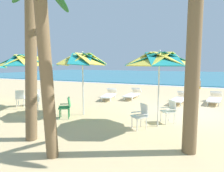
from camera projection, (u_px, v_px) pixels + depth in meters
The scene contains 20 objects.
ground_plane at pixel (188, 112), 9.10m from camera, with size 80.00×80.00×0.00m, color #D3B784.
sea at pixel (195, 76), 35.52m from camera, with size 80.00×36.00×0.10m, color teal.
surf_foam at pixel (193, 87), 18.83m from camera, with size 80.00×0.70×0.01m, color white.
beach_umbrella_0 at pixel (159, 60), 6.76m from camera, with size 2.53×2.53×2.70m.
plastic_chair_0 at pixel (169, 110), 7.43m from camera, with size 0.63×0.63×0.87m.
plastic_chair_1 at pixel (141, 115), 6.74m from camera, with size 0.63×0.63×0.87m.
beach_umbrella_1 at pixel (83, 60), 8.39m from camera, with size 2.20×2.20×2.75m.
plastic_chair_2 at pixel (66, 106), 8.06m from camera, with size 0.62×0.60×0.87m.
beach_umbrella_2 at pixel (26, 61), 9.49m from camera, with size 2.59×2.59×2.74m.
plastic_chair_3 at pixel (34, 102), 9.03m from camera, with size 0.60×0.58×0.87m.
plastic_chair_4 at pixel (20, 97), 10.24m from camera, with size 0.62×0.63×0.87m.
plastic_chair_5 at pixel (36, 96), 10.54m from camera, with size 0.63×0.63×0.87m.
sun_lounger_0 at pixel (215, 98), 11.04m from camera, with size 0.95×2.22×0.62m.
sun_lounger_1 at pixel (180, 98), 11.11m from camera, with size 0.96×2.22×0.62m.
sun_lounger_2 at pixel (133, 94), 12.63m from camera, with size 0.68×2.16×0.62m.
sun_lounger_3 at pixel (109, 95), 12.41m from camera, with size 1.02×2.22×0.62m.
palm_tree_0 at pixel (45, 39), 4.37m from camera, with size 3.19×3.17×4.17m.
palm_tree_1 at pixel (30, 21), 5.59m from camera, with size 2.68×2.77×5.94m.
palm_tree_2 at pixel (194, 43), 4.76m from camera, with size 2.64×3.10×4.62m.
beachgoer_seated at pixel (199, 85), 17.62m from camera, with size 0.30×0.93×0.92m.
Camera 1 is at (0.28, -9.57, 2.25)m, focal length 31.65 mm.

